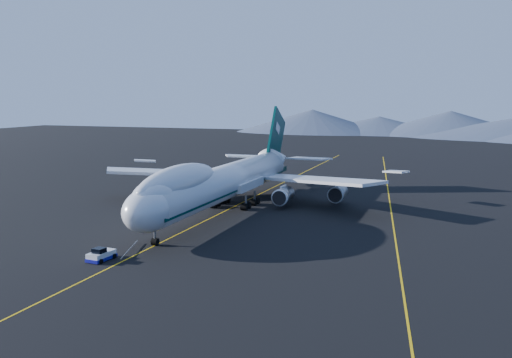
% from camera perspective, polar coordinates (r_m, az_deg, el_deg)
% --- Properties ---
extents(ground, '(500.00, 500.00, 0.00)m').
position_cam_1_polar(ground, '(108.86, -3.15, -3.24)').
color(ground, black).
rests_on(ground, ground).
extents(taxiway_line_main, '(0.25, 220.00, 0.01)m').
position_cam_1_polar(taxiway_line_main, '(108.86, -3.15, -3.23)').
color(taxiway_line_main, gold).
rests_on(taxiway_line_main, ground).
extents(taxiway_line_side, '(28.08, 198.09, 0.01)m').
position_cam_1_polar(taxiway_line_side, '(111.07, 13.37, -3.22)').
color(taxiway_line_side, gold).
rests_on(taxiway_line_side, ground).
extents(boeing_747, '(59.62, 72.43, 19.37)m').
position_cam_1_polar(boeing_747, '(107.87, -3.16, -0.21)').
color(boeing_747, silver).
rests_on(boeing_747, ground).
extents(pushback_tug, '(2.69, 4.31, 1.80)m').
position_cam_1_polar(pushback_tug, '(79.70, -15.20, -7.44)').
color(pushback_tug, silver).
rests_on(pushback_tug, ground).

